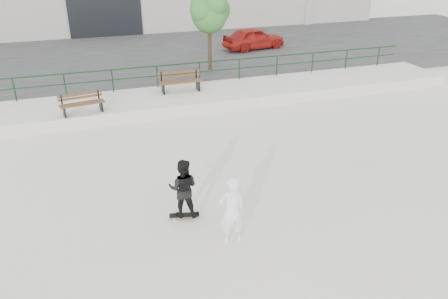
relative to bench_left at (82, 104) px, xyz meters
name	(u,v)px	position (x,y,z in m)	size (l,w,h in m)	color
ground	(205,234)	(2.43, -8.46, -0.88)	(120.00, 120.00, 0.00)	beige
ledge	(141,104)	(2.43, 1.04, -0.63)	(30.00, 3.00, 0.50)	silver
parking_strip	(118,59)	(2.43, 9.54, -0.63)	(60.00, 14.00, 0.50)	#313131
railing	(135,74)	(2.43, 2.34, 0.36)	(28.00, 0.06, 1.03)	#13361A
bench_left	(82,104)	(0.00, 0.00, 0.00)	(1.74, 0.74, 0.78)	#59331E
bench_right	(180,82)	(4.28, 1.47, 0.05)	(1.92, 0.60, 0.88)	#59331E
tree	(210,11)	(6.67, 4.58, 2.56)	(2.21, 1.96, 3.92)	#413420
red_car	(254,38)	(10.69, 8.37, 0.28)	(1.57, 3.91, 1.33)	#A31914
skateboard	(184,215)	(2.12, -7.58, -0.81)	(0.81, 0.37, 0.09)	black
standing_skater	(183,188)	(2.12, -7.58, 0.01)	(0.77, 0.60, 1.59)	black
seated_skater	(232,211)	(2.94, -8.95, 0.00)	(0.65, 0.42, 1.77)	white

